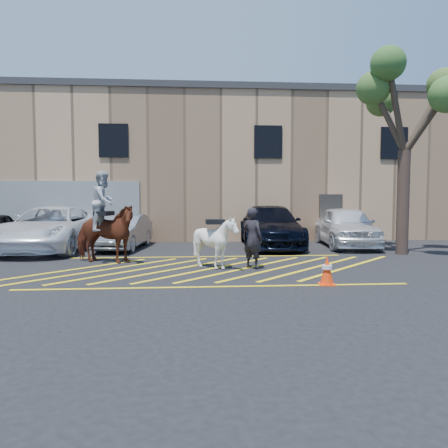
{
  "coord_description": "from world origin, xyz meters",
  "views": [
    {
      "loc": [
        -0.56,
        -13.09,
        2.23
      ],
      "look_at": [
        0.45,
        0.2,
        1.3
      ],
      "focal_mm": 35.0,
      "sensor_mm": 36.0,
      "label": 1
    }
  ],
  "objects": [
    {
      "name": "ground",
      "position": [
        0.0,
        0.0,
        0.0
      ],
      "size": [
        90.0,
        90.0,
        0.0
      ],
      "primitive_type": "plane",
      "color": "black",
      "rests_on": "ground"
    },
    {
      "name": "tree",
      "position": [
        7.18,
        2.35,
        5.69
      ],
      "size": [
        3.99,
        4.37,
        7.31
      ],
      "color": "#412F27",
      "rests_on": "ground"
    },
    {
      "name": "traffic_cone",
      "position": [
        2.75,
        -2.77,
        0.37
      ],
      "size": [
        0.41,
        0.41,
        0.73
      ],
      "color": "#FF440A",
      "rests_on": "ground"
    },
    {
      "name": "car_silver_sedan",
      "position": [
        -3.28,
        4.74,
        0.69
      ],
      "size": [
        1.98,
        4.32,
        1.37
      ],
      "primitive_type": "imported",
      "rotation": [
        0.0,
        0.0,
        -0.13
      ],
      "color": "gray",
      "rests_on": "ground"
    },
    {
      "name": "car_white_pickup",
      "position": [
        -6.03,
        4.41,
        0.86
      ],
      "size": [
        3.16,
        6.32,
        1.72
      ],
      "primitive_type": "imported",
      "rotation": [
        0.0,
        0.0,
        -0.05
      ],
      "color": "white",
      "rests_on": "ground"
    },
    {
      "name": "car_blue_suv",
      "position": [
        2.79,
        5.16,
        0.85
      ],
      "size": [
        2.71,
        5.98,
        1.7
      ],
      "primitive_type": "imported",
      "rotation": [
        0.0,
        0.0,
        -0.06
      ],
      "color": "black",
      "rests_on": "ground"
    },
    {
      "name": "warehouse",
      "position": [
        -0.01,
        11.99,
        3.65
      ],
      "size": [
        32.42,
        10.2,
        7.3
      ],
      "color": "tan",
      "rests_on": "ground"
    },
    {
      "name": "hatching_zone",
      "position": [
        -0.0,
        -0.3,
        0.01
      ],
      "size": [
        12.6,
        5.12,
        0.01
      ],
      "color": "yellow",
      "rests_on": "ground"
    },
    {
      "name": "saddled_white",
      "position": [
        0.16,
        -0.27,
        0.8
      ],
      "size": [
        1.29,
        1.45,
        1.58
      ],
      "color": "silver",
      "rests_on": "ground"
    },
    {
      "name": "mounted_bay",
      "position": [
        -3.33,
        1.1,
        1.19
      ],
      "size": [
        2.44,
        1.65,
        2.95
      ],
      "color": "#5A1F15",
      "rests_on": "ground"
    },
    {
      "name": "car_white_suv",
      "position": [
        5.97,
        4.82,
        0.85
      ],
      "size": [
        2.52,
        5.18,
        1.7
      ],
      "primitive_type": "imported",
      "rotation": [
        0.0,
        0.0,
        -0.1
      ],
      "color": "white",
      "rests_on": "ground"
    },
    {
      "name": "handler",
      "position": [
        1.27,
        -0.3,
        0.91
      ],
      "size": [
        0.78,
        0.77,
        1.82
      ],
      "primitive_type": "imported",
      "rotation": [
        0.0,
        0.0,
        2.36
      ],
      "color": "black",
      "rests_on": "ground"
    }
  ]
}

